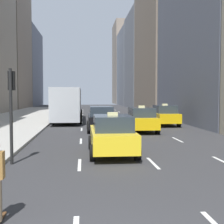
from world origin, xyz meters
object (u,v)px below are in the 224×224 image
(taxi_third, at_px, (164,115))
(traffic_light_pole, at_px, (11,100))
(taxi_lead, at_px, (112,135))
(taxi_second, at_px, (141,119))
(sedan_black_near, at_px, (101,119))
(city_bus, at_px, (68,103))

(taxi_third, xyz_separation_m, traffic_light_pole, (-9.55, -13.99, 1.53))
(taxi_lead, bearing_deg, taxi_second, 71.14)
(sedan_black_near, bearing_deg, city_bus, 107.53)
(taxi_third, bearing_deg, traffic_light_pole, -124.33)
(sedan_black_near, bearing_deg, taxi_second, -11.98)
(taxi_second, bearing_deg, taxi_third, 57.03)
(taxi_second, relative_size, sedan_black_near, 0.96)
(taxi_lead, xyz_separation_m, city_bus, (-2.81, 17.70, 0.91))
(taxi_lead, bearing_deg, city_bus, 99.03)
(taxi_second, xyz_separation_m, traffic_light_pole, (-6.75, -9.67, 1.53))
(taxi_third, bearing_deg, city_bus, 148.36)
(city_bus, bearing_deg, taxi_second, -59.42)
(taxi_second, bearing_deg, city_bus, 120.58)
(taxi_lead, bearing_deg, traffic_light_pole, -159.56)
(taxi_lead, relative_size, taxi_third, 1.00)
(taxi_second, height_order, taxi_third, same)
(city_bus, bearing_deg, taxi_third, -31.64)
(taxi_lead, relative_size, sedan_black_near, 0.96)
(traffic_light_pole, bearing_deg, taxi_third, 55.67)
(taxi_lead, bearing_deg, sedan_black_near, 90.00)
(sedan_black_near, distance_m, city_bus, 9.38)
(sedan_black_near, height_order, traffic_light_pole, traffic_light_pole)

